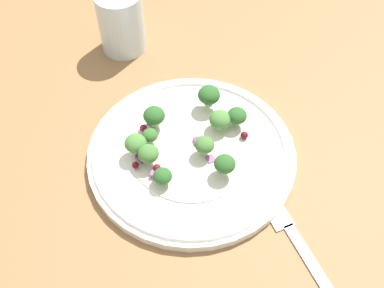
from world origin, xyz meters
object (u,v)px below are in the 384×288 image
Objects in this scene: broccoli_floret_0 at (209,95)px; broccoli_floret_1 at (154,116)px; plate at (192,153)px; fork at (309,259)px; broccoli_floret_2 at (150,135)px; water_glass at (121,22)px.

broccoli_floret_0 reaches higher than broccoli_floret_1.
fork is (-18.20, 4.01, -0.61)cm from plate.
plate is 5.66cm from broccoli_floret_2.
broccoli_floret_2 is 0.21× the size of water_glass.
broccoli_floret_0 is 18.82cm from water_glass.
fork is (-24.37, 4.50, -3.13)cm from broccoli_floret_1.
fork is at bearing 158.44° from water_glass.
broccoli_floret_0 is at bearing 167.22° from water_glass.
plate is 18.65cm from fork.
broccoli_floret_2 reaches higher than fork.
plate is 6.68cm from broccoli_floret_1.
fork is at bearing 151.40° from broccoli_floret_0.
broccoli_floret_1 is at bearing -4.52° from plate.
broccoli_floret_2 is 20.72cm from water_glass.
water_glass reaches higher than broccoli_floret_0.
water_glass is (18.33, -4.16, 1.00)cm from broccoli_floret_0.
water_glass is (14.54, -10.88, 1.24)cm from broccoli_floret_1.
water_glass is at bearing -21.56° from fork.
broccoli_floret_2 is at bearing 139.82° from water_glass.
broccoli_floret_1 is 2.79cm from broccoli_floret_2.
plate is 23.92cm from water_glass.
broccoli_floret_1 reaches higher than plate.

